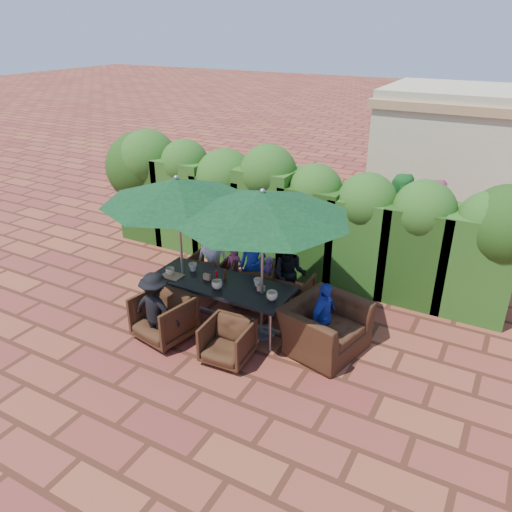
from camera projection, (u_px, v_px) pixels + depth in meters
The scene contains 32 objects.
ground at pixel (230, 321), 8.47m from camera, with size 80.00×80.00×0.00m, color brown.
dining_table at pixel (221, 286), 8.17m from camera, with size 2.37×0.90×0.75m.
umbrella_left at pixel (177, 191), 7.79m from camera, with size 2.42×2.42×2.46m.
umbrella_right at pixel (262, 205), 7.19m from camera, with size 2.66×2.66×2.46m.
chair_far_left at pixel (210, 270), 9.38m from camera, with size 0.70×0.66×0.73m, color black.
chair_far_mid at pixel (253, 281), 8.93m from camera, with size 0.76×0.72×0.79m, color black.
chair_far_right at pixel (291, 290), 8.74m from camera, with size 0.67×0.63×0.69m, color black.
chair_near_left at pixel (163, 315), 7.86m from camera, with size 0.80×0.75×0.83m, color black.
chair_near_right at pixel (227, 340), 7.37m from camera, with size 0.68×0.63×0.70m, color black.
chair_end_right at pixel (325, 320), 7.54m from camera, with size 1.19×0.77×1.04m, color black.
adult_far_left at pixel (213, 256), 9.34m from camera, with size 0.61×0.36×1.24m, color white.
adult_far_mid at pixel (253, 266), 8.88m from camera, with size 0.47×0.38×1.31m, color #1E36A3.
adult_far_right at pixel (290, 274), 8.65m from camera, with size 0.60×0.37×1.26m, color black.
adult_near_left at pixel (156, 309), 7.66m from camera, with size 0.78×0.36×1.22m, color black.
adult_end_right at pixel (323, 318), 7.49m from camera, with size 0.68×0.34×1.15m, color #1E36A3.
child_left at pixel (234, 270), 9.18m from camera, with size 0.33×0.27×0.91m, color #D14984.
child_right at pixel (269, 279), 8.93m from camera, with size 0.30×0.25×0.85m, color #9354B7.
pedestrian_a at pixel (400, 214), 10.62m from camera, with size 1.66×0.59×1.78m, color #248530.
pedestrian_b at pixel (432, 218), 10.54m from camera, with size 0.81×0.49×1.68m, color #D14984.
pedestrian_c at pixel (478, 230), 10.10m from camera, with size 0.99×0.45×1.55m, color gray.
cup_a at pixel (170, 271), 8.36m from camera, with size 0.15×0.15×0.12m, color beige.
cup_b at pixel (193, 267), 8.49m from camera, with size 0.14×0.14×0.13m, color beige.
cup_c at pixel (217, 284), 7.93m from camera, with size 0.17×0.17×0.14m, color beige.
cup_d at pixel (258, 282), 8.00m from camera, with size 0.14×0.14×0.13m, color beige.
cup_e at pixel (272, 296), 7.61m from camera, with size 0.17×0.17×0.14m, color beige.
ketchup_bottle at pixel (216, 275), 8.17m from camera, with size 0.04×0.04×0.17m, color #B20C0A.
sauce_bottle at pixel (225, 274), 8.21m from camera, with size 0.04×0.04×0.17m, color #4C230C.
serving_tray at pixel (172, 276), 8.33m from camera, with size 0.35×0.25×0.02m, color #A57F50.
number_block_left at pixel (207, 277), 8.21m from camera, with size 0.12×0.06×0.10m, color tan.
number_block_right at pixel (261, 288), 7.85m from camera, with size 0.12×0.06×0.10m, color tan.
hedge_wall at pixel (276, 203), 9.88m from camera, with size 9.10×1.60×2.49m.
building at pixel (510, 161), 11.79m from camera, with size 6.20×3.08×3.20m.
Camera 1 is at (3.84, -6.08, 4.63)m, focal length 35.00 mm.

